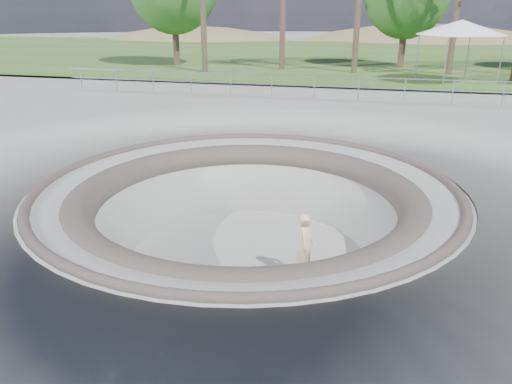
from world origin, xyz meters
TOP-DOWN VIEW (x-y plane):
  - ground at (0.00, 0.00)m, footprint 180.00×180.00m
  - skate_bowl at (0.00, 0.00)m, footprint 14.00×14.00m
  - grass_strip at (0.00, 34.00)m, footprint 180.00×36.00m
  - distant_hills at (3.78, 57.17)m, footprint 103.20×45.00m
  - safety_railing at (0.00, 12.00)m, footprint 25.00×0.06m
  - skateboard at (1.60, -0.84)m, footprint 0.94×0.47m
  - skater at (1.60, -0.84)m, footprint 0.38×0.58m
  - canopy_white at (6.77, 18.00)m, footprint 5.87×5.87m

SIDE VIEW (x-z plane):
  - distant_hills at x=3.78m, z-range -21.32..7.28m
  - skate_bowl at x=0.00m, z-range -3.88..0.22m
  - skateboard at x=1.60m, z-range -1.87..-1.78m
  - skater at x=1.60m, z-range -1.81..-0.22m
  - ground at x=0.00m, z-range 0.00..0.00m
  - grass_strip at x=0.00m, z-range 0.16..0.28m
  - safety_railing at x=0.00m, z-range 0.18..1.20m
  - canopy_white at x=6.77m, z-range 1.50..4.73m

